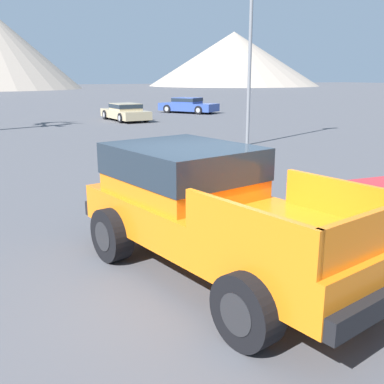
{
  "coord_description": "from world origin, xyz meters",
  "views": [
    {
      "loc": [
        -3.06,
        -5.56,
        2.81
      ],
      "look_at": [
        0.01,
        0.67,
        1.02
      ],
      "focal_mm": 42.0,
      "sensor_mm": 36.0,
      "label": 1
    }
  ],
  "objects_px": {
    "parked_car_tan": "(125,112)",
    "street_lamp_post": "(251,26)",
    "orange_pickup_truck": "(207,202)",
    "parked_car_blue": "(188,105)"
  },
  "relations": [
    {
      "from": "orange_pickup_truck",
      "to": "parked_car_blue",
      "type": "distance_m",
      "value": 29.52
    },
    {
      "from": "parked_car_blue",
      "to": "parked_car_tan",
      "type": "bearing_deg",
      "value": -2.41
    },
    {
      "from": "parked_car_blue",
      "to": "street_lamp_post",
      "type": "relative_size",
      "value": 0.61
    },
    {
      "from": "parked_car_tan",
      "to": "street_lamp_post",
      "type": "height_order",
      "value": "street_lamp_post"
    },
    {
      "from": "parked_car_tan",
      "to": "street_lamp_post",
      "type": "xyz_separation_m",
      "value": [
        1.27,
        -12.54,
        4.17
      ]
    },
    {
      "from": "parked_car_tan",
      "to": "street_lamp_post",
      "type": "distance_m",
      "value": 13.27
    },
    {
      "from": "orange_pickup_truck",
      "to": "street_lamp_post",
      "type": "distance_m",
      "value": 13.24
    },
    {
      "from": "orange_pickup_truck",
      "to": "street_lamp_post",
      "type": "relative_size",
      "value": 0.67
    },
    {
      "from": "orange_pickup_truck",
      "to": "parked_car_blue",
      "type": "relative_size",
      "value": 1.11
    },
    {
      "from": "orange_pickup_truck",
      "to": "parked_car_tan",
      "type": "height_order",
      "value": "orange_pickup_truck"
    }
  ]
}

